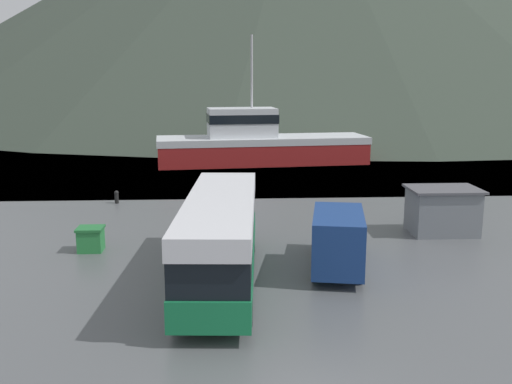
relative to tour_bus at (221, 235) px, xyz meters
name	(u,v)px	position (x,y,z in m)	size (l,w,h in m)	color
water_surface	(234,104)	(2.16, 135.02, -1.88)	(240.00, 240.00, 0.00)	slate
tour_bus	(221,235)	(0.00, 0.00, 0.00)	(3.17, 11.25, 3.36)	#146B3D
delivery_van	(338,238)	(4.76, 1.26, -0.56)	(2.98, 6.03, 2.51)	navy
fishing_boat	(258,143)	(3.10, 29.94, -0.01)	(19.21, 7.02, 11.26)	maroon
storage_bin	(91,239)	(-5.96, 4.29, -1.32)	(1.17, 1.08, 1.11)	#287F3D
dock_kiosk	(442,210)	(11.09, 6.43, -0.71)	(3.49, 2.53, 2.33)	slate
mooring_bollard	(117,196)	(-6.64, 14.14, -1.44)	(0.28, 0.28, 0.81)	black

